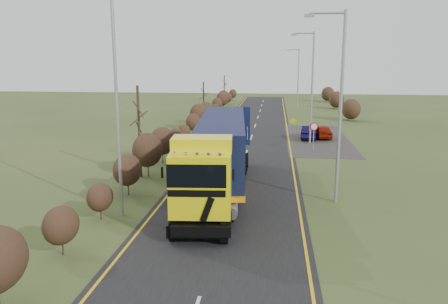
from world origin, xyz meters
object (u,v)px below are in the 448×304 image
streetlight_near (338,99)px  speed_sign (314,131)px  car_blue_sedan (310,132)px  car_red_hatchback (322,131)px  lorry (220,151)px

streetlight_near → speed_sign: streetlight_near is taller
car_blue_sedan → speed_sign: (-0.16, -6.27, 1.11)m
car_red_hatchback → car_blue_sedan: (-1.28, -0.70, -0.01)m
streetlight_near → speed_sign: (0.01, 13.54, -3.84)m
lorry → car_red_hatchback: size_ratio=4.03×
speed_sign → car_blue_sedan: bearing=88.5°
car_red_hatchback → speed_sign: bearing=73.4°
speed_sign → lorry: bearing=-116.9°
streetlight_near → car_red_hatchback: bearing=86.0°
car_blue_sedan → speed_sign: 6.37m
car_red_hatchback → car_blue_sedan: 1.46m
car_red_hatchback → lorry: bearing=63.3°
lorry → car_blue_sedan: bearing=66.1°
lorry → speed_sign: lorry is taller
lorry → speed_sign: bearing=58.3°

